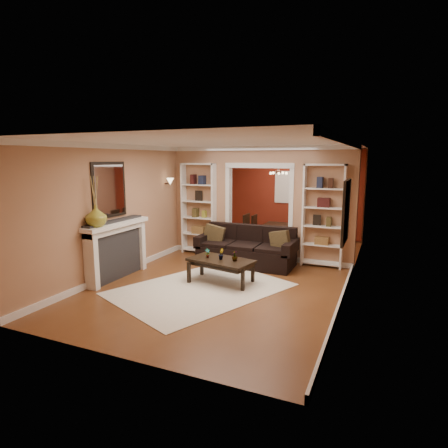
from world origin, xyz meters
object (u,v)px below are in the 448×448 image
at_px(bookshelf_right, 323,216).
at_px(fireplace, 118,250).
at_px(coffee_table, 221,271).
at_px(dining_table, 277,236).
at_px(bookshelf_left, 199,209).
at_px(sofa, 246,246).

bearing_deg(bookshelf_right, fireplace, -145.20).
distance_m(coffee_table, dining_table, 3.49).
distance_m(fireplace, dining_table, 4.62).
bearing_deg(bookshelf_left, coffee_table, -52.76).
height_order(bookshelf_right, fireplace, bookshelf_right).
distance_m(bookshelf_left, fireplace, 2.65).
distance_m(sofa, dining_table, 2.12).
relative_size(fireplace, dining_table, 1.08).
bearing_deg(fireplace, dining_table, 61.85).
distance_m(bookshelf_left, dining_table, 2.40).
relative_size(coffee_table, bookshelf_left, 0.54).
bearing_deg(sofa, coffee_table, -90.71).
bearing_deg(bookshelf_right, sofa, -160.07).
bearing_deg(fireplace, coffee_table, 15.95).
bearing_deg(dining_table, bookshelf_right, -136.22).
xyz_separation_m(bookshelf_right, fireplace, (-3.64, -2.53, -0.57)).
height_order(sofa, bookshelf_right, bookshelf_right).
bearing_deg(bookshelf_left, fireplace, -102.05).
bearing_deg(dining_table, bookshelf_left, 133.16).
bearing_deg(coffee_table, bookshelf_left, 138.39).
height_order(coffee_table, bookshelf_right, bookshelf_right).
bearing_deg(dining_table, coffee_table, 177.54).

